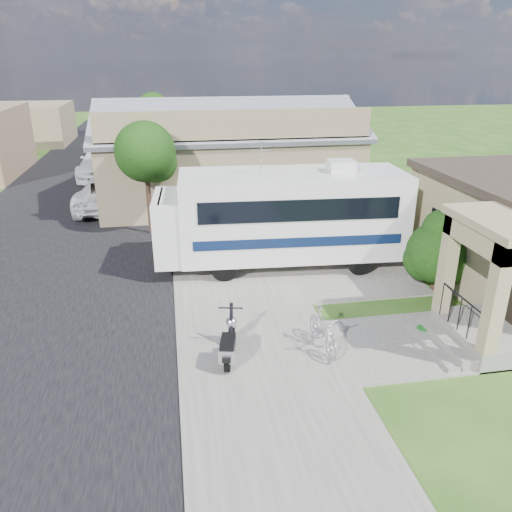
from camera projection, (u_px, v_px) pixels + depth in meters
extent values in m
plane|color=#1F4813|center=(291.00, 335.00, 13.24)|extent=(120.00, 120.00, 0.00)
cube|color=black|center=(64.00, 230.00, 21.18)|extent=(9.00, 80.00, 0.02)
cube|color=#615E57|center=(216.00, 221.00, 22.21)|extent=(4.00, 80.00, 0.06)
cube|color=#615E57|center=(302.00, 265.00, 17.58)|extent=(7.00, 6.00, 0.05)
cube|color=#615E57|center=(414.00, 343.00, 12.79)|extent=(4.00, 3.00, 0.05)
cube|color=black|center=(439.00, 230.00, 15.94)|extent=(0.04, 1.10, 1.20)
cube|color=#615E57|center=(482.00, 336.00, 12.71)|extent=(1.60, 2.40, 0.50)
cube|color=#615E57|center=(446.00, 342.00, 12.58)|extent=(0.40, 2.16, 0.32)
cube|color=#615E57|center=(432.00, 346.00, 12.55)|extent=(0.35, 2.16, 0.16)
cube|color=#897C57|center=(448.00, 264.00, 12.95)|extent=(0.35, 0.35, 2.70)
cube|color=#897C57|center=(496.00, 300.00, 11.07)|extent=(0.35, 0.35, 2.70)
cube|color=#897C57|center=(477.00, 238.00, 11.60)|extent=(0.35, 2.40, 0.50)
cube|color=#897C57|center=(512.00, 221.00, 11.60)|extent=(2.10, 2.70, 0.20)
cylinder|color=black|center=(462.00, 298.00, 12.16)|extent=(0.04, 1.70, 0.04)
cube|color=brown|center=(227.00, 163.00, 25.36)|extent=(12.00, 8.00, 3.60)
cube|color=slate|center=(231.00, 120.00, 22.65)|extent=(12.50, 4.40, 1.78)
cube|color=slate|center=(221.00, 111.00, 26.31)|extent=(12.50, 4.40, 1.78)
cube|color=slate|center=(225.00, 101.00, 24.22)|extent=(12.50, 0.50, 0.22)
cube|color=brown|center=(237.00, 126.00, 20.92)|extent=(11.76, 0.20, 1.30)
cube|color=brown|center=(19.00, 124.00, 41.32)|extent=(8.00, 7.00, 3.20)
cylinder|color=black|center=(149.00, 196.00, 20.27)|extent=(0.20, 0.20, 3.15)
sphere|color=black|center=(145.00, 152.00, 19.60)|extent=(2.40, 2.40, 2.40)
sphere|color=black|center=(156.00, 162.00, 20.01)|extent=(1.68, 1.68, 1.68)
cylinder|color=black|center=(153.00, 151.00, 29.38)|extent=(0.20, 0.20, 3.29)
sphere|color=black|center=(150.00, 119.00, 28.68)|extent=(2.40, 2.40, 2.40)
sphere|color=black|center=(158.00, 126.00, 29.10)|extent=(1.68, 1.68, 1.68)
cylinder|color=black|center=(155.00, 132.00, 37.66)|extent=(0.20, 0.20, 3.01)
sphere|color=black|center=(153.00, 109.00, 37.01)|extent=(2.40, 2.40, 2.40)
sphere|color=black|center=(159.00, 114.00, 37.42)|extent=(1.68, 1.68, 1.68)
cube|color=silver|center=(292.00, 213.00, 17.01)|extent=(7.69, 3.13, 2.80)
cube|color=silver|center=(168.00, 227.00, 16.69)|extent=(1.01, 2.60, 2.15)
cube|color=black|center=(161.00, 210.00, 16.45)|extent=(0.20, 2.29, 0.97)
cube|color=black|center=(300.00, 211.00, 15.57)|extent=(6.40, 0.41, 0.70)
cube|color=black|center=(286.00, 189.00, 18.08)|extent=(6.40, 0.41, 0.70)
cube|color=#0B1837|center=(299.00, 242.00, 15.97)|extent=(6.77, 0.42, 0.32)
cube|color=#0B1837|center=(285.00, 217.00, 18.48)|extent=(6.77, 0.42, 0.32)
cube|color=silver|center=(341.00, 166.00, 16.59)|extent=(0.90, 0.80, 0.38)
cylinder|color=#B2B0B9|center=(261.00, 157.00, 16.18)|extent=(0.04, 0.04, 1.08)
cylinder|color=black|center=(224.00, 268.00, 16.19)|extent=(0.88, 0.35, 0.86)
cylinder|color=black|center=(221.00, 243.00, 18.38)|extent=(0.88, 0.35, 0.86)
cylinder|color=black|center=(359.00, 262.00, 16.67)|extent=(0.88, 0.35, 0.86)
cylinder|color=black|center=(340.00, 238.00, 18.85)|extent=(0.88, 0.35, 0.86)
cylinder|color=black|center=(434.00, 278.00, 15.67)|extent=(0.15, 0.15, 0.77)
sphere|color=black|center=(438.00, 252.00, 15.34)|extent=(1.93, 1.93, 1.93)
sphere|color=black|center=(446.00, 237.00, 15.53)|extent=(1.55, 1.55, 1.55)
sphere|color=black|center=(425.00, 259.00, 15.58)|extent=(1.35, 1.35, 1.35)
sphere|color=black|center=(447.00, 267.00, 15.25)|extent=(1.16, 1.16, 1.16)
sphere|color=black|center=(441.00, 229.00, 15.05)|extent=(1.16, 1.16, 1.16)
cylinder|color=black|center=(227.00, 362.00, 11.54)|extent=(0.23, 0.50, 0.48)
cylinder|color=black|center=(232.00, 335.00, 12.66)|extent=(0.23, 0.50, 0.48)
cube|color=#B2B0B9|center=(229.00, 347.00, 12.02)|extent=(0.45, 0.66, 0.09)
cube|color=#B2B0B9|center=(228.00, 351.00, 11.56)|extent=(0.49, 0.67, 0.33)
cube|color=black|center=(228.00, 342.00, 11.53)|extent=(0.46, 0.71, 0.13)
cube|color=black|center=(227.00, 359.00, 11.32)|extent=(0.24, 0.26, 0.11)
cylinder|color=black|center=(231.00, 321.00, 12.42)|extent=(0.16, 0.38, 0.91)
sphere|color=#B2B0B9|center=(231.00, 322.00, 12.52)|extent=(0.31, 0.31, 0.31)
sphere|color=black|center=(232.00, 321.00, 12.60)|extent=(0.13, 0.13, 0.13)
cylinder|color=black|center=(231.00, 308.00, 12.19)|extent=(0.60, 0.16, 0.04)
cube|color=black|center=(232.00, 330.00, 12.61)|extent=(0.21, 0.33, 0.07)
imported|color=#B2B0B9|center=(323.00, 332.00, 12.35)|extent=(0.66, 1.76, 1.04)
imported|color=silver|center=(112.00, 191.00, 24.11)|extent=(3.16, 6.12, 1.65)
imported|color=silver|center=(105.00, 161.00, 30.47)|extent=(3.01, 6.52, 1.85)
cylinder|color=#136219|center=(423.00, 331.00, 13.26)|extent=(0.35, 0.35, 0.16)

